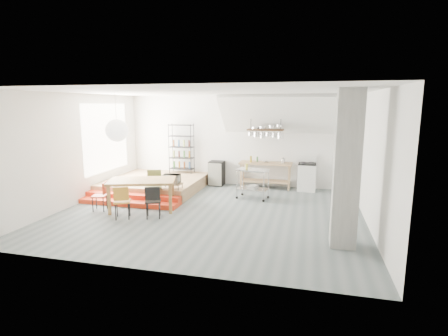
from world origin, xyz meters
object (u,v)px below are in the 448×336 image
(dining_table, at_px, (142,183))
(rolling_cart, at_px, (253,180))
(stove, at_px, (307,177))
(mini_fridge, at_px, (217,173))

(dining_table, relative_size, rolling_cart, 1.96)
(stove, distance_m, rolling_cart, 2.19)
(mini_fridge, bearing_deg, dining_table, -109.60)
(rolling_cart, relative_size, mini_fridge, 1.17)
(stove, bearing_deg, dining_table, -142.52)
(dining_table, bearing_deg, stove, 19.73)
(dining_table, height_order, mini_fridge, mini_fridge)
(dining_table, height_order, rolling_cart, rolling_cart)
(mini_fridge, bearing_deg, stove, -0.79)
(dining_table, xyz_separation_m, rolling_cart, (2.78, 1.86, -0.15))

